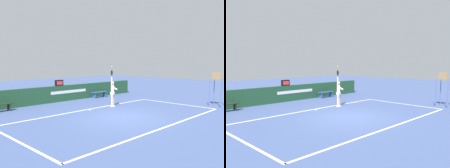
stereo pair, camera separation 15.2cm
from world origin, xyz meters
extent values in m
plane|color=#3F5284|center=(0.00, 0.00, 0.00)|extent=(60.00, 60.00, 0.00)
cube|color=white|center=(0.00, 2.99, 0.00)|extent=(11.49, 0.11, 0.00)
cube|color=white|center=(0.00, -2.69, 0.00)|extent=(11.49, 0.11, 0.00)
cube|color=white|center=(-5.75, 0.15, 0.00)|extent=(0.11, 5.80, 0.00)
cube|color=white|center=(5.75, 0.15, 0.00)|extent=(0.11, 5.80, 0.00)
cube|color=white|center=(0.00, 2.84, 0.00)|extent=(0.11, 0.30, 0.00)
cube|color=#1D4629|center=(0.00, 6.85, 0.60)|extent=(16.32, 0.29, 1.19)
cube|color=silver|center=(1.28, 6.70, 0.70)|extent=(3.22, 0.01, 0.21)
cube|color=black|center=(0.47, 6.85, 1.41)|extent=(0.64, 0.18, 0.43)
cube|color=red|center=(0.47, 6.75, 1.41)|extent=(0.50, 0.01, 0.27)
cylinder|color=beige|center=(1.89, 2.61, 0.42)|extent=(0.12, 0.12, 0.84)
cylinder|color=beige|center=(1.75, 2.57, 0.42)|extent=(0.12, 0.12, 0.84)
cube|color=white|center=(1.90, 2.59, 0.04)|extent=(0.16, 0.26, 0.07)
cube|color=white|center=(1.75, 2.55, 0.04)|extent=(0.16, 0.26, 0.07)
cylinder|color=white|center=(1.82, 2.59, 1.14)|extent=(0.22, 0.22, 0.60)
cube|color=white|center=(1.82, 2.59, 0.88)|extent=(0.30, 0.27, 0.16)
sphere|color=beige|center=(1.82, 2.59, 1.58)|extent=(0.22, 0.22, 0.22)
cylinder|color=beige|center=(1.71, 2.56, 1.72)|extent=(0.14, 0.13, 0.57)
cylinder|color=beige|center=(1.94, 2.56, 1.24)|extent=(0.23, 0.50, 0.32)
ellipsoid|color=black|center=(1.71, 2.56, 2.25)|extent=(0.32, 0.12, 0.37)
cylinder|color=black|center=(1.71, 2.56, 2.06)|extent=(0.03, 0.03, 0.18)
sphere|color=#CFDA31|center=(1.70, 2.54, 2.66)|extent=(0.06, 0.06, 0.06)
cylinder|color=#535C96|center=(7.20, -1.97, 0.92)|extent=(0.05, 0.05, 1.84)
cylinder|color=#535C96|center=(6.43, -2.74, 0.92)|extent=(0.05, 0.05, 1.84)
cylinder|color=#535C96|center=(6.43, -1.97, 0.92)|extent=(0.05, 0.05, 1.84)
cube|color=olive|center=(6.82, -2.35, 1.86)|extent=(0.61, 0.61, 0.04)
cube|color=olive|center=(6.54, -2.35, 2.08)|extent=(0.04, 0.55, 0.40)
cube|color=#2F4B8C|center=(4.00, 6.24, 0.46)|extent=(1.48, 0.41, 0.05)
cube|color=#2F4B8C|center=(3.44, 6.26, 0.23)|extent=(0.07, 0.32, 0.46)
cube|color=#2F4B8C|center=(4.55, 6.22, 0.23)|extent=(0.07, 0.32, 0.46)
cube|color=black|center=(-3.59, 6.14, 0.22)|extent=(0.08, 0.32, 0.45)
camera|label=1|loc=(-9.51, -8.41, 2.93)|focal=38.50mm
camera|label=2|loc=(-9.41, -8.52, 2.93)|focal=38.50mm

